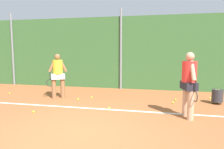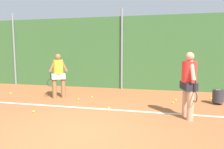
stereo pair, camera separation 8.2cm
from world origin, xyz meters
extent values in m
plane|color=#A85B33|center=(0.00, 1.65, 0.00)|extent=(30.62, 30.62, 0.00)
cube|color=#386633|center=(0.00, 5.63, 1.68)|extent=(19.90, 0.25, 3.36)
cylinder|color=gray|center=(-5.74, 5.45, 1.85)|extent=(0.10, 0.10, 3.70)
cylinder|color=gray|center=(0.00, 5.45, 1.85)|extent=(0.10, 0.10, 3.70)
cube|color=white|center=(0.00, 1.92, 0.00)|extent=(14.54, 0.10, 0.01)
cylinder|color=tan|center=(2.47, 1.79, 0.39)|extent=(0.17, 0.17, 0.77)
cylinder|color=tan|center=(2.55, 1.45, 0.39)|extent=(0.17, 0.17, 0.77)
cube|color=#23232D|center=(2.51, 1.62, 0.88)|extent=(0.42, 0.57, 0.21)
cylinder|color=red|center=(2.51, 1.62, 1.25)|extent=(0.38, 0.38, 0.55)
sphere|color=tan|center=(2.51, 1.62, 1.65)|extent=(0.22, 0.22, 0.22)
cylinder|color=tan|center=(2.46, 1.83, 1.29)|extent=(0.16, 0.31, 0.52)
cylinder|color=tan|center=(2.56, 1.41, 1.29)|extent=(0.16, 0.31, 0.52)
cylinder|color=black|center=(2.63, 1.34, 0.92)|extent=(0.03, 0.03, 0.28)
torus|color=#26262B|center=(2.63, 1.34, 0.65)|extent=(0.09, 0.28, 0.28)
cylinder|color=#8C603D|center=(-1.83, 3.11, 0.37)|extent=(0.16, 0.16, 0.73)
cylinder|color=#8C603D|center=(-2.11, 2.95, 0.37)|extent=(0.16, 0.16, 0.73)
cube|color=white|center=(-1.97, 3.03, 0.83)|extent=(0.57, 0.49, 0.20)
cylinder|color=yellow|center=(-1.97, 3.03, 1.19)|extent=(0.36, 0.36, 0.52)
sphere|color=#8C603D|center=(-1.97, 3.03, 1.57)|extent=(0.21, 0.21, 0.21)
cylinder|color=#8C603D|center=(-1.80, 3.13, 1.23)|extent=(0.27, 0.20, 0.50)
cylinder|color=#8C603D|center=(-2.15, 2.93, 1.23)|extent=(0.27, 0.20, 0.50)
cylinder|color=black|center=(-2.20, 2.84, 0.87)|extent=(0.03, 0.03, 0.28)
torus|color=#26262B|center=(-2.20, 2.84, 0.60)|extent=(0.26, 0.16, 0.28)
cylinder|color=#2D2D33|center=(3.68, 3.37, 0.29)|extent=(0.36, 0.36, 0.42)
cylinder|color=#2D2D33|center=(3.81, 3.37, 0.04)|extent=(0.02, 0.02, 0.08)
cylinder|color=#2D2D33|center=(3.56, 3.37, 0.04)|extent=(0.02, 0.02, 0.08)
cylinder|color=#2D2D33|center=(3.68, 3.50, 0.04)|extent=(0.02, 0.02, 0.08)
sphere|color=#CCDB33|center=(3.72, 3.40, 0.48)|extent=(0.07, 0.07, 0.07)
sphere|color=#CCDB33|center=(3.63, 3.35, 0.48)|extent=(0.07, 0.07, 0.07)
sphere|color=#CCDB33|center=(2.22, 3.12, 0.03)|extent=(0.07, 0.07, 0.07)
sphere|color=#CCDB33|center=(3.63, 4.08, 0.03)|extent=(0.07, 0.07, 0.07)
sphere|color=#CCDB33|center=(-1.12, 2.88, 0.03)|extent=(0.07, 0.07, 0.07)
sphere|color=#CCDB33|center=(2.34, 3.54, 0.03)|extent=(0.07, 0.07, 0.07)
sphere|color=#CCDB33|center=(-4.28, 3.23, 0.03)|extent=(0.07, 0.07, 0.07)
sphere|color=#CCDB33|center=(0.26, 1.98, 0.03)|extent=(0.07, 0.07, 0.07)
sphere|color=#CCDB33|center=(-0.74, 3.30, 0.03)|extent=(0.07, 0.07, 0.07)
sphere|color=#CCDB33|center=(-1.80, 1.11, 0.03)|extent=(0.07, 0.07, 0.07)
camera|label=1|loc=(1.70, -4.17, 1.81)|focal=33.62mm
camera|label=2|loc=(1.78, -4.15, 1.81)|focal=33.62mm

